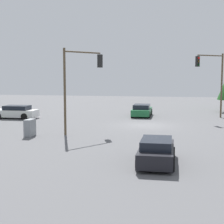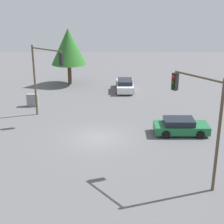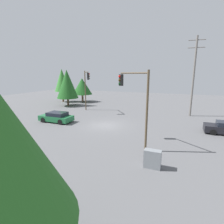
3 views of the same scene
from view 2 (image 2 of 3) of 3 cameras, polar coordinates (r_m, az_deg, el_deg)
ground_plane at (r=27.29m, az=-2.33°, el=-4.36°), size 80.00×80.00×0.00m
sedan_green at (r=28.37m, az=11.33°, el=-2.38°), size 4.37×2.06×1.32m
sedan_white at (r=40.03m, az=2.15°, el=4.50°), size 2.01×4.61×1.35m
traffic_signal_main at (r=20.23m, az=14.52°, el=0.21°), size 2.45×2.98×6.74m
traffic_signal_cross at (r=30.95m, az=-11.11°, el=6.88°), size 3.18×2.38×6.53m
electrical_cabinet at (r=35.45m, az=-13.04°, el=1.95°), size 1.13×0.51×1.27m
tree_right at (r=42.41m, az=-7.24°, el=10.74°), size 4.27×4.27×6.83m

